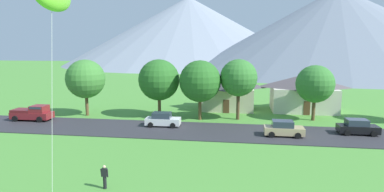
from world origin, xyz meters
TOP-DOWN VIEW (x-y plane):
  - road_strip at (0.00, 31.28)m, footprint 160.00×7.98m
  - mountain_west_ridge at (42.14, 133.02)m, footprint 120.01×120.01m
  - mountain_far_west_ridge at (-24.31, 173.27)m, footprint 134.30×134.30m
  - house_leftmost at (13.64, 45.31)m, footprint 9.97×6.74m
  - house_left_center at (2.21, 45.27)m, footprint 8.61×7.25m
  - tree_near_left at (-17.25, 37.40)m, footprint 5.42×5.42m
  - tree_left_of_center at (3.94, 37.99)m, footprint 4.92×4.92m
  - tree_right_of_center at (-6.91, 38.23)m, footprint 5.67×5.67m
  - tree_near_right at (-1.08, 37.20)m, footprint 5.52×5.52m
  - tree_far_right at (13.84, 38.98)m, footprint 4.93×4.93m
  - parked_car_black_west_end at (17.10, 32.39)m, footprint 4.21×2.09m
  - parked_car_white_mid_west at (-5.09, 32.74)m, footprint 4.26×2.19m
  - parked_car_tan_mid_east at (8.90, 30.46)m, footprint 4.20×2.08m
  - pickup_truck_maroon_west_side at (-22.75, 33.23)m, footprint 5.24×2.41m
  - watcher_person at (-4.97, 15.43)m, footprint 0.56×0.24m

SIDE VIEW (x-z plane):
  - road_strip at x=0.00m, z-range 0.00..0.08m
  - parked_car_black_west_end at x=17.10m, z-range 0.03..1.71m
  - parked_car_white_mid_west at x=-5.09m, z-range 0.03..1.71m
  - parked_car_tan_mid_east at x=8.90m, z-range 0.03..1.71m
  - watcher_person at x=-4.97m, z-range 0.04..1.71m
  - pickup_truck_maroon_west_side at x=-22.75m, z-range 0.06..2.06m
  - house_left_center at x=2.21m, z-range 0.09..5.39m
  - house_leftmost at x=13.64m, z-range 0.10..5.64m
  - tree_far_right at x=13.84m, z-range 1.18..8.52m
  - tree_right_of_center at x=-6.91m, z-range 1.15..9.13m
  - tree_near_right at x=-1.08m, z-range 1.19..9.13m
  - tree_near_left at x=-17.25m, z-range 1.24..9.17m
  - tree_left_of_center at x=3.94m, z-range 1.56..9.64m
  - mountain_west_ridge at x=42.14m, z-range 0.00..32.78m
  - mountain_far_west_ridge at x=-24.31m, z-range 0.00..36.71m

